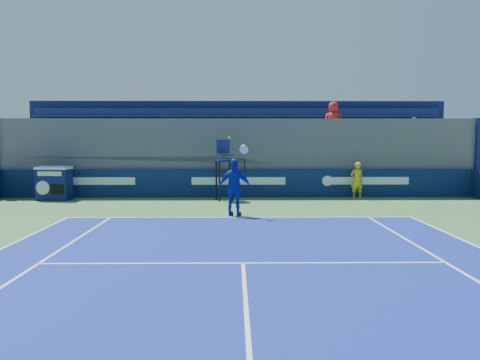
{
  "coord_description": "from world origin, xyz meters",
  "views": [
    {
      "loc": [
        -0.17,
        -2.85,
        2.53
      ],
      "look_at": [
        0.0,
        11.5,
        1.25
      ],
      "focal_mm": 35.0,
      "sensor_mm": 36.0,
      "label": 1
    }
  ],
  "objects_px": {
    "match_clock": "(54,182)",
    "tennis_player": "(235,187)",
    "ball_person": "(357,180)",
    "umpire_chair": "(224,163)"
  },
  "relations": [
    {
      "from": "match_clock",
      "to": "tennis_player",
      "type": "bearing_deg",
      "value": -28.31
    },
    {
      "from": "match_clock",
      "to": "tennis_player",
      "type": "relative_size",
      "value": 0.54
    },
    {
      "from": "ball_person",
      "to": "tennis_player",
      "type": "distance_m",
      "value": 6.7
    },
    {
      "from": "match_clock",
      "to": "tennis_player",
      "type": "distance_m",
      "value": 8.39
    },
    {
      "from": "match_clock",
      "to": "tennis_player",
      "type": "height_order",
      "value": "tennis_player"
    },
    {
      "from": "ball_person",
      "to": "match_clock",
      "type": "relative_size",
      "value": 1.1
    },
    {
      "from": "match_clock",
      "to": "umpire_chair",
      "type": "relative_size",
      "value": 0.56
    },
    {
      "from": "match_clock",
      "to": "umpire_chair",
      "type": "bearing_deg",
      "value": -1.32
    },
    {
      "from": "ball_person",
      "to": "match_clock",
      "type": "height_order",
      "value": "ball_person"
    },
    {
      "from": "ball_person",
      "to": "umpire_chair",
      "type": "relative_size",
      "value": 0.62
    }
  ]
}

